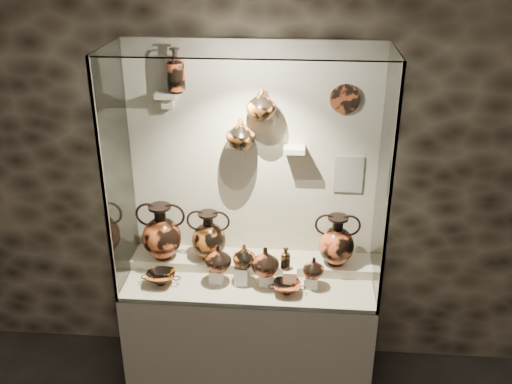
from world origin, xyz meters
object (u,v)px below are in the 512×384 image
Objects in this scene: kylix_right at (287,287)px; jug_b at (244,256)px; kylix_left at (161,277)px; lekythos_tall at (176,68)px; amphora_right at (337,240)px; jug_c at (265,261)px; jug_e at (314,267)px; amphora_left at (162,232)px; ovoid_vase_a at (241,133)px; amphora_mid at (209,235)px; lekythos_small at (286,257)px; ovoid_vase_b at (261,104)px; jug_a at (218,258)px.

jug_b is at bearing 158.96° from kylix_right.
lekythos_tall is at bearing 77.92° from kylix_left.
jug_b is 0.63× the size of kylix_left.
jug_c is (-0.48, -0.20, -0.07)m from amphora_right.
kylix_right is (0.29, -0.10, -0.16)m from jug_b.
jug_e is at bearing 9.06° from kylix_left.
ovoid_vase_a reaches higher than amphora_left.
lekythos_tall is 1.57× the size of ovoid_vase_a.
ovoid_vase_a reaches higher than jug_e.
amphora_mid is at bearing 151.08° from kylix_right.
kylix_left is at bearing 175.83° from kylix_right.
jug_e is (-0.16, -0.20, -0.10)m from amphora_right.
lekythos_small is at bearing -32.21° from amphora_mid.
ovoid_vase_b is (-0.20, 0.34, 1.14)m from kylix_right.
jug_b is 1.01m from ovoid_vase_b.
amphora_mid is at bearing 169.90° from lekythos_small.
ovoid_vase_b reaches higher than amphora_left.
ovoid_vase_b reaches higher than jug_c.
jug_a is 1.27× the size of jug_e.
lekythos_tall reaches higher than lekythos_small.
kylix_left is 0.85m from kylix_right.
amphora_left is at bearing 133.48° from jug_a.
amphora_mid is 1.53× the size of kylix_right.
jug_e is at bearing -31.57° from ovoid_vase_b.
ovoid_vase_b reaches higher than jug_a.
lekythos_small is (0.87, -0.16, -0.07)m from amphora_left.
lekythos_tall is at bearing 152.35° from jug_b.
jug_c is at bearing -40.81° from amphora_mid.
kylix_right is (-0.17, -0.09, -0.11)m from jug_e.
amphora_mid is 1.01m from ovoid_vase_b.
jug_e is (0.73, -0.21, -0.10)m from amphora_mid.
kylix_right is at bearing -34.08° from jug_a.
amphora_mid is 0.66m from kylix_right.
amphora_left is 2.05× the size of ovoid_vase_a.
kylix_left is 1.09× the size of kylix_right.
amphora_left is 2.03× the size of ovoid_vase_b.
jug_b is at bearing -161.18° from jug_e.
amphora_mid is 0.33m from jug_b.
ovoid_vase_b is (0.13, -0.00, 0.20)m from ovoid_vase_a.
kylix_right is (0.02, -0.11, -0.16)m from lekythos_small.
amphora_left is 1.14× the size of amphora_mid.
kylix_left is at bearing -140.86° from ovoid_vase_a.
jug_e is (0.64, -0.00, -0.04)m from jug_a.
jug_c is at bearing 150.10° from kylix_right.
jug_e reaches higher than kylix_left.
lekythos_tall is 0.58m from ovoid_vase_b.
jug_a is at bearing -134.23° from ovoid_vase_b.
jug_a is at bearing 167.74° from kylix_right.
ovoid_vase_b reaches higher than kylix_left.
lekythos_tall is at bearing 179.14° from ovoid_vase_b.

